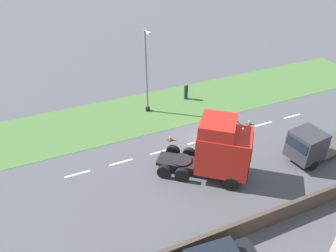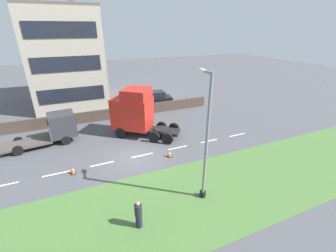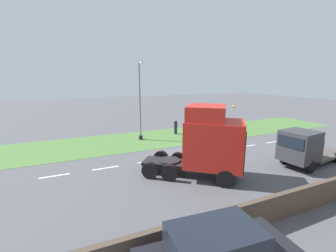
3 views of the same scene
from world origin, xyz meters
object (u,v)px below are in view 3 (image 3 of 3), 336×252
lamp_post (140,106)px  pedestrian (176,127)px  lorry_cab (209,142)px  flatbed_truck (303,148)px  traffic_cone_trailing (235,143)px  traffic_cone_lead (159,151)px

lamp_post → pedestrian: size_ratio=4.64×
lorry_cab → flatbed_truck: bearing=118.4°
flatbed_truck → pedestrian: bearing=11.5°
flatbed_truck → traffic_cone_trailing: flatbed_truck is taller
traffic_cone_lead → pedestrian: bearing=143.5°
pedestrian → flatbed_truck: bearing=18.2°
lorry_cab → traffic_cone_lead: size_ratio=10.80×
lamp_post → traffic_cone_lead: bearing=0.2°
lorry_cab → flatbed_truck: (1.25, 6.92, -0.87)m
flatbed_truck → pedestrian: 12.75m
pedestrian → traffic_cone_lead: pedestrian is taller
flatbed_truck → lamp_post: 14.19m
lorry_cab → pedestrian: 11.34m
flatbed_truck → traffic_cone_lead: size_ratio=10.85×
lamp_post → traffic_cone_trailing: bearing=52.2°
traffic_cone_trailing → pedestrian: bearing=-154.7°
lamp_post → pedestrian: (-0.71, 4.24, -2.66)m
traffic_cone_trailing → lamp_post: bearing=-127.8°
lamp_post → flatbed_truck: bearing=35.8°
flatbed_truck → traffic_cone_trailing: bearing=2.9°
flatbed_truck → traffic_cone_lead: (-6.39, -8.19, -1.11)m
flatbed_truck → traffic_cone_trailing: 5.96m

